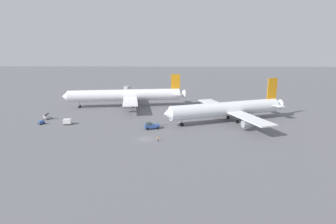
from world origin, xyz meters
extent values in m
plane|color=slate|center=(0.00, 0.00, 0.00)|extent=(600.00, 600.00, 0.00)
cylinder|color=white|center=(-14.51, 48.34, 5.74)|extent=(53.68, 13.12, 5.49)
cone|color=white|center=(-42.14, 44.33, 5.74)|extent=(3.50, 5.40, 5.05)
cone|color=white|center=(12.93, 52.32, 5.74)|extent=(4.19, 4.86, 4.39)
cube|color=white|center=(-11.86, 48.72, 4.92)|extent=(12.62, 44.17, 0.44)
cube|color=white|center=(10.46, 51.97, 6.29)|extent=(5.04, 13.32, 0.28)
cube|color=orange|center=(10.16, 51.92, 12.03)|extent=(4.41, 0.99, 7.08)
cylinder|color=#999EA3|center=(-14.61, 60.69, 3.12)|extent=(4.53, 3.18, 2.60)
cylinder|color=#999EA3|center=(-11.09, 36.47, 3.12)|extent=(4.53, 3.18, 2.60)
cylinder|color=slate|center=(-10.38, 45.50, 1.96)|extent=(0.28, 0.28, 2.62)
cylinder|color=black|center=(-10.38, 45.50, 0.65)|extent=(1.37, 0.73, 1.30)
cylinder|color=slate|center=(-11.36, 52.23, 1.96)|extent=(0.28, 0.28, 2.62)
cylinder|color=black|center=(-11.36, 52.23, 0.65)|extent=(1.37, 0.73, 1.30)
cylinder|color=slate|center=(-35.66, 45.27, 1.96)|extent=(0.28, 0.28, 2.62)
cylinder|color=black|center=(-35.66, 45.27, 0.65)|extent=(1.37, 0.73, 1.30)
cylinder|color=white|center=(29.67, 21.67, 5.17)|extent=(45.16, 21.13, 5.47)
cone|color=white|center=(6.91, 13.25, 5.17)|extent=(4.37, 5.69, 5.03)
cone|color=white|center=(52.24, 30.01, 5.17)|extent=(4.89, 5.35, 4.38)
cube|color=white|center=(31.83, 22.47, 4.35)|extent=(22.28, 46.24, 0.44)
cube|color=white|center=(49.89, 29.15, 5.72)|extent=(7.51, 13.30, 0.28)
cube|color=orange|center=(49.61, 29.04, 12.18)|extent=(4.25, 1.86, 8.54)
cylinder|color=#999EA3|center=(26.33, 34.45, 2.55)|extent=(4.84, 3.90, 2.60)
cylinder|color=#999EA3|center=(35.45, 9.79, 2.55)|extent=(4.84, 3.90, 2.60)
cylinder|color=slate|center=(33.95, 19.62, 1.68)|extent=(0.28, 0.28, 2.06)
cylinder|color=black|center=(33.95, 19.62, 0.65)|extent=(1.41, 0.97, 1.30)
cylinder|color=slate|center=(31.59, 26.00, 1.68)|extent=(0.28, 0.28, 2.06)
cylinder|color=black|center=(31.59, 26.00, 0.65)|extent=(1.41, 0.97, 1.30)
cylinder|color=slate|center=(12.36, 15.27, 1.68)|extent=(0.28, 0.28, 2.06)
cylinder|color=black|center=(12.36, 15.27, 0.65)|extent=(1.41, 0.97, 1.30)
cube|color=#2D4C8C|center=(1.35, 11.60, 1.01)|extent=(5.76, 3.93, 1.12)
cube|color=#333D47|center=(0.24, 11.29, 2.02)|extent=(2.38, 2.52, 0.90)
cylinder|color=#4C4C51|center=(5.42, 12.73, 1.12)|extent=(3.14, 1.05, 0.20)
sphere|color=orange|center=(0.24, 11.29, 2.65)|extent=(0.24, 0.24, 0.24)
cylinder|color=black|center=(-0.12, 9.83, 0.45)|extent=(0.95, 0.53, 0.90)
cylinder|color=black|center=(-0.82, 12.35, 0.45)|extent=(0.95, 0.53, 0.90)
cylinder|color=black|center=(3.52, 10.84, 0.45)|extent=(0.95, 0.53, 0.90)
cylinder|color=black|center=(2.82, 13.36, 0.45)|extent=(0.95, 0.53, 0.90)
cube|color=gray|center=(-42.85, 24.57, 0.75)|extent=(3.96, 4.21, 0.90)
cube|color=black|center=(-42.33, 23.96, 2.10)|extent=(3.28, 3.67, 1.83)
cylinder|color=black|center=(-41.83, 24.45, 0.30)|extent=(0.54, 0.59, 0.60)
cylinder|color=black|center=(-42.90, 23.54, 0.30)|extent=(0.54, 0.59, 0.60)
cylinder|color=black|center=(-42.81, 25.59, 0.30)|extent=(0.54, 0.59, 0.60)
cylinder|color=black|center=(-43.87, 24.69, 0.30)|extent=(0.54, 0.59, 0.60)
cube|color=#2D5199|center=(-41.30, 16.68, 0.85)|extent=(2.07, 2.15, 1.10)
cylinder|color=black|center=(-40.96, 17.09, 1.65)|extent=(0.16, 0.16, 0.50)
cylinder|color=black|center=(-41.24, 15.65, 0.30)|extent=(0.54, 0.59, 0.60)
cylinder|color=black|center=(-42.32, 16.54, 0.30)|extent=(0.54, 0.59, 0.60)
cylinder|color=black|center=(-40.28, 16.81, 0.30)|extent=(0.54, 0.59, 0.60)
cylinder|color=black|center=(-41.36, 17.70, 0.30)|extent=(0.54, 0.59, 0.60)
cube|color=slate|center=(-31.29, 16.46, 0.43)|extent=(3.45, 2.58, 0.25)
cube|color=silver|center=(-31.29, 16.46, 1.35)|extent=(3.02, 2.33, 1.60)
cylinder|color=black|center=(-31.95, 15.67, 0.30)|extent=(0.62, 0.27, 0.60)
cylinder|color=black|center=(-32.12, 17.06, 0.30)|extent=(0.62, 0.27, 0.60)
cylinder|color=black|center=(-30.46, 15.86, 0.30)|extent=(0.62, 0.27, 0.60)
cylinder|color=black|center=(-30.63, 17.25, 0.30)|extent=(0.62, 0.27, 0.60)
cylinder|color=#2D3351|center=(4.33, -2.15, 0.39)|extent=(0.28, 0.28, 0.78)
cylinder|color=orange|center=(4.33, -2.15, 1.06)|extent=(0.36, 0.36, 0.55)
sphere|color=#9E704C|center=(4.33, -2.15, 1.44)|extent=(0.21, 0.21, 0.21)
cylinder|color=#B7B7BC|center=(-16.86, 67.01, 4.37)|extent=(4.87, 18.08, 3.20)
cylinder|color=#99999E|center=(-17.70, 75.89, 4.37)|extent=(3.84, 3.84, 3.52)
cylinder|color=#595960|center=(-17.61, 74.90, 2.18)|extent=(0.70, 0.70, 4.37)
camera|label=1|loc=(9.04, -87.75, 30.09)|focal=30.57mm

